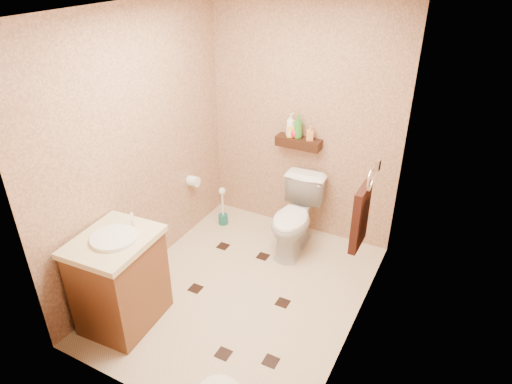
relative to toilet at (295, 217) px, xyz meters
The scene contains 18 objects.
ground 0.92m from the toilet, 99.35° to the right, with size 2.50×2.50×0.00m, color beige.
wall_back 0.94m from the toilet, 108.15° to the left, with size 2.00×0.04×2.40m, color tan.
wall_front 2.25m from the toilet, 93.77° to the right, with size 2.00×0.04×2.40m, color tan.
wall_left 1.64m from the toilet, 143.81° to the right, with size 0.04×2.50×2.40m, color tan.
wall_right 1.46m from the toilet, 43.95° to the right, with size 0.04×2.50×2.40m, color tan.
ceiling 2.20m from the toilet, 99.35° to the right, with size 2.00×2.50×0.02m, color silver.
wall_shelf 0.75m from the toilet, 112.07° to the left, with size 0.46×0.14×0.10m, color #33170D.
floor_accents 0.97m from the toilet, 96.99° to the right, with size 1.20×1.35×0.01m.
toilet is the anchor object (origin of this frame).
vanity 1.79m from the toilet, 117.95° to the right, with size 0.59×0.70×0.94m.
toilet_brush 0.91m from the toilet, behind, with size 0.10×0.10×0.45m.
towel_ring 1.13m from the toilet, 36.86° to the right, with size 0.12×0.30×0.76m.
toilet_paper 1.12m from the toilet, behind, with size 0.12×0.11×0.12m.
bottle_a 0.92m from the toilet, 124.30° to the left, with size 0.09×0.09×0.24m, color white.
bottle_b 0.89m from the toilet, 123.58° to the left, with size 0.08×0.08×0.17m, color yellow.
bottle_c 0.86m from the toilet, 117.81° to the left, with size 0.10×0.10×0.13m, color red.
bottle_d 0.90m from the toilet, 113.75° to the left, with size 0.09×0.09×0.24m, color #2F822B.
bottle_e 0.85m from the toilet, 94.14° to the left, with size 0.07×0.07×0.15m, color #E18B4B.
Camera 1 is at (1.58, -2.75, 2.79)m, focal length 32.00 mm.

